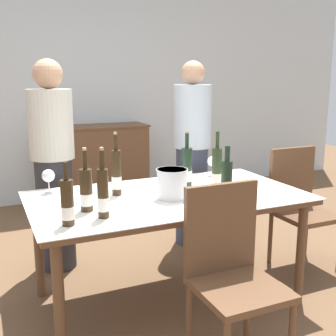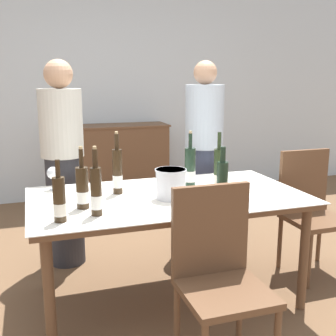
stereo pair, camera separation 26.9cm
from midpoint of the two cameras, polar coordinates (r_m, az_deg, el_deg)
The scene contains 19 objects.
ground_plane at distance 3.02m, azimuth -2.67°, elevation -17.21°, with size 12.00×12.00×0.00m, color brown.
back_wall at distance 5.28m, azimuth -14.02°, elevation 10.97°, with size 8.00×0.10×2.80m.
sideboard_cabinet at distance 5.14m, azimuth -10.97°, elevation 0.54°, with size 1.20×0.46×0.92m.
dining_table at distance 2.75m, azimuth -2.81°, elevation -5.06°, with size 1.76×0.97×0.73m.
ice_bucket at distance 2.64m, azimuth -2.39°, elevation -2.07°, with size 0.20×0.20×0.19m.
wine_bottle_0 at distance 2.32m, azimuth -12.11°, elevation -3.48°, with size 0.06×0.06×0.39m.
wine_bottle_1 at distance 2.92m, azimuth -0.08°, elevation -0.03°, with size 0.08×0.08×0.39m.
wine_bottle_2 at distance 2.46m, azimuth -14.14°, elevation -3.06°, with size 0.07×0.07×0.37m.
wine_bottle_3 at distance 2.74m, azimuth -9.81°, elevation -0.74°, with size 0.06×0.06×0.41m.
wine_bottle_4 at distance 2.80m, azimuth 3.90°, elevation -0.39°, with size 0.07×0.07×0.40m.
wine_bottle_5 at distance 2.25m, azimuth -16.84°, elevation -4.68°, with size 0.07×0.07×0.33m.
wine_bottle_6 at distance 2.44m, azimuth 4.82°, elevation -2.39°, with size 0.07×0.07×0.37m.
wine_glass_0 at distance 2.81m, azimuth -1.58°, elevation -1.26°, with size 0.07×0.07×0.14m.
wine_glass_1 at distance 3.24m, azimuth 3.66°, elevation 0.78°, with size 0.08×0.08×0.15m.
wine_glass_2 at distance 2.91m, azimuth -18.49°, elevation -1.10°, with size 0.08×0.08×0.16m.
chair_right_end at distance 3.45m, azimuth 15.21°, elevation -4.29°, with size 0.42×0.42×0.94m.
chair_near_front at distance 2.21m, azimuth 4.93°, elevation -13.08°, with size 0.42×0.42×0.95m.
person_host at distance 3.35m, azimuth -17.54°, elevation 0.07°, with size 0.33×0.33×1.61m.
person_guest_left at distance 3.70m, azimuth 1.19°, elevation 1.75°, with size 0.33×0.33×1.62m.
Camera 1 is at (-1.08, -2.40, 1.48)m, focal length 45.00 mm.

